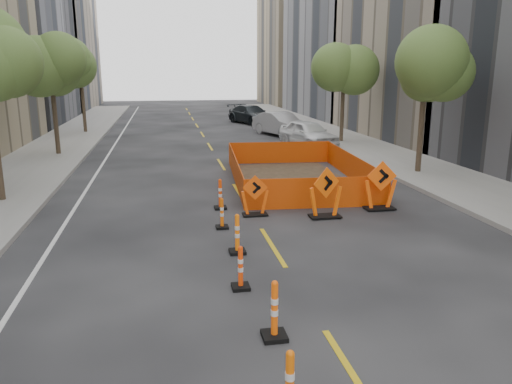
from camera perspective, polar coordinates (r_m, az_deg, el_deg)
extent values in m
plane|color=black|center=(9.81, 6.99, -14.09)|extent=(140.00, 140.00, 0.00)
cube|color=gray|center=(21.68, -27.06, 0.31)|extent=(4.00, 90.00, 0.15)
cube|color=gray|center=(23.81, 19.25, 2.15)|extent=(4.00, 90.00, 0.15)
cube|color=gray|center=(65.66, -24.13, 17.42)|extent=(12.00, 20.00, 20.00)
cube|color=gray|center=(37.69, 22.08, 16.55)|extent=(12.00, 16.00, 14.00)
cube|color=gray|center=(52.58, 12.37, 19.44)|extent=(12.00, 18.00, 20.00)
cube|color=tan|center=(69.77, 6.26, 16.56)|extent=(12.00, 14.00, 16.00)
cylinder|color=#382B1E|center=(28.97, -21.87, 6.89)|extent=(0.24, 0.24, 3.15)
sphere|color=#577331|center=(28.82, -22.41, 12.76)|extent=(2.80, 2.80, 2.80)
cylinder|color=#382B1E|center=(38.79, -19.06, 8.64)|extent=(0.24, 0.24, 3.15)
sphere|color=#577331|center=(38.67, -19.41, 13.03)|extent=(2.80, 2.80, 2.80)
cylinder|color=#382B1E|center=(23.28, 18.25, 5.73)|extent=(0.24, 0.24, 3.15)
sphere|color=#577331|center=(23.09, 18.81, 13.05)|extent=(2.80, 2.80, 2.80)
cylinder|color=#382B1E|center=(32.36, 9.79, 8.30)|extent=(0.24, 0.24, 3.15)
sphere|color=#577331|center=(32.22, 10.01, 13.57)|extent=(2.80, 2.80, 2.80)
imported|color=white|center=(30.63, 5.98, 6.67)|extent=(3.08, 5.03, 1.60)
imported|color=#A4A3A9|center=(35.73, 2.82, 7.77)|extent=(3.46, 5.27, 1.64)
imported|color=black|center=(43.81, -0.54, 8.86)|extent=(4.06, 5.86, 1.57)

